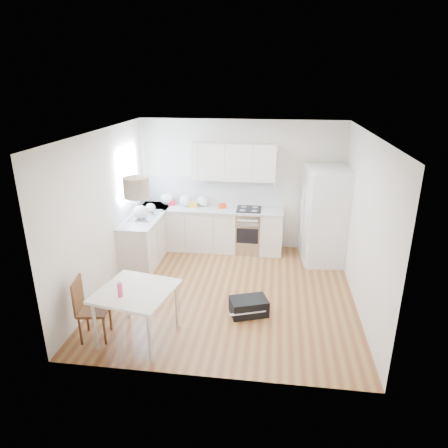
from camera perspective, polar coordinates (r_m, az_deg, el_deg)
name	(u,v)px	position (r m, az deg, el deg)	size (l,w,h in m)	color
floor	(229,292)	(6.98, 0.65, -9.66)	(4.20, 4.20, 0.00)	brown
ceiling	(229,133)	(6.10, 0.75, 12.92)	(4.20, 4.20, 0.00)	white
wall_back	(241,185)	(8.41, 2.43, 5.56)	(4.20, 4.20, 0.00)	beige
wall_left	(104,213)	(6.97, -16.71, 1.58)	(4.20, 4.20, 0.00)	beige
wall_right	(364,224)	(6.52, 19.35, 0.01)	(4.20, 4.20, 0.00)	beige
window_glassblock	(128,174)	(7.88, -13.60, 7.00)	(0.02, 1.00, 1.00)	#BFE0F9
cabinets_back	(211,229)	(8.48, -1.88, -0.77)	(3.00, 0.60, 0.88)	beige
cabinets_left	(148,237)	(8.22, -10.86, -1.85)	(0.60, 1.80, 0.88)	beige
counter_back	(211,209)	(8.33, -1.92, 2.19)	(3.02, 0.64, 0.04)	#B2B4B7
counter_left	(146,216)	(8.06, -11.08, 1.19)	(0.64, 1.82, 0.04)	#B2B4B7
backsplash_back	(213,191)	(8.52, -1.62, 4.78)	(3.00, 0.01, 0.58)	white
backsplash_left	(131,200)	(8.06, -13.21, 3.35)	(0.01, 1.80, 0.58)	white
upper_cabinets	(233,162)	(8.15, 1.32, 8.89)	(1.70, 0.32, 0.75)	beige
range_oven	(248,231)	(8.39, 3.51, -1.03)	(0.50, 0.61, 0.88)	#B0B3B5
sink	(145,216)	(8.01, -11.19, 1.17)	(0.50, 0.80, 0.16)	#B0B3B5
refrigerator	(325,215)	(8.02, 14.28, 1.20)	(0.90, 0.95, 1.89)	white
dining_table	(136,295)	(5.65, -12.47, -9.93)	(1.13, 1.13, 0.76)	beige
dining_chair	(94,309)	(5.93, -18.11, -11.45)	(0.39, 0.39, 0.92)	#462615
drink_bottle	(120,288)	(5.45, -14.66, -8.90)	(0.07, 0.07, 0.24)	#ED4182
gym_bag	(249,306)	(6.34, 3.56, -11.67)	(0.56, 0.37, 0.26)	black
pendant_lamp	(136,187)	(5.13, -12.40, 5.13)	(0.33, 0.33, 0.26)	beige
grocery_bag_a	(167,199)	(8.58, -8.17, 3.54)	(0.27, 0.23, 0.24)	silver
grocery_bag_b	(186,201)	(8.41, -5.46, 3.32)	(0.27, 0.23, 0.25)	silver
grocery_bag_c	(202,201)	(8.41, -3.09, 3.30)	(0.25, 0.21, 0.22)	silver
grocery_bag_d	(151,208)	(8.17, -10.46, 2.31)	(0.20, 0.17, 0.18)	silver
grocery_bag_e	(140,212)	(7.81, -11.84, 1.68)	(0.29, 0.24, 0.26)	silver
snack_orange	(222,206)	(8.29, -0.23, 2.61)	(0.14, 0.09, 0.10)	red
snack_yellow	(193,205)	(8.37, -4.39, 2.77)	(0.16, 0.10, 0.11)	gold
snack_red	(171,203)	(8.56, -7.54, 3.05)	(0.16, 0.10, 0.11)	#B4162D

